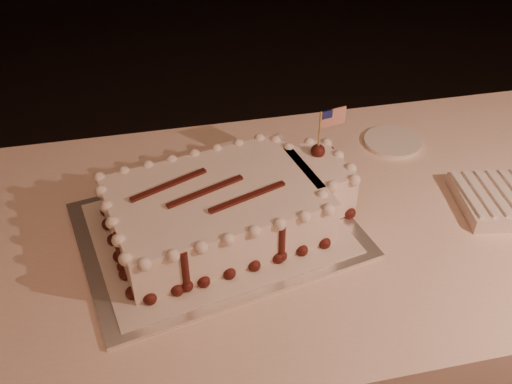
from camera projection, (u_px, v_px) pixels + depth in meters
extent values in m
cube|color=#F9D6C1|center=(315.00, 327.00, 1.43)|extent=(2.40, 0.80, 0.75)
cube|color=white|center=(217.00, 230.00, 1.15)|extent=(0.60, 0.50, 0.01)
cube|color=silver|center=(217.00, 228.00, 1.15)|extent=(0.54, 0.45, 0.00)
cube|color=white|center=(216.00, 209.00, 1.12)|extent=(0.45, 0.34, 0.10)
cube|color=white|center=(319.00, 181.00, 1.19)|extent=(0.12, 0.17, 0.10)
sphere|color=#4E1913|center=(150.00, 298.00, 0.99)|extent=(0.02, 0.02, 0.02)
sphere|color=#4E1913|center=(177.00, 290.00, 1.01)|extent=(0.02, 0.02, 0.02)
sphere|color=#4E1913|center=(204.00, 281.00, 1.02)|extent=(0.02, 0.02, 0.02)
sphere|color=#4E1913|center=(229.00, 273.00, 1.04)|extent=(0.02, 0.02, 0.02)
sphere|color=#4E1913|center=(254.00, 265.00, 1.05)|extent=(0.02, 0.02, 0.02)
sphere|color=#4E1913|center=(278.00, 258.00, 1.07)|extent=(0.02, 0.02, 0.02)
sphere|color=#4E1913|center=(302.00, 250.00, 1.08)|extent=(0.02, 0.02, 0.02)
sphere|color=#4E1913|center=(325.00, 243.00, 1.10)|extent=(0.02, 0.02, 0.02)
sphere|color=#4E1913|center=(319.00, 229.00, 1.13)|extent=(0.02, 0.02, 0.02)
sphere|color=#4E1913|center=(329.00, 219.00, 1.15)|extent=(0.02, 0.02, 0.02)
sphere|color=#4E1913|center=(350.00, 213.00, 1.17)|extent=(0.02, 0.02, 0.02)
sphere|color=#4E1913|center=(346.00, 201.00, 1.20)|extent=(0.02, 0.02, 0.02)
sphere|color=#4E1913|center=(335.00, 188.00, 1.24)|extent=(0.02, 0.02, 0.02)
sphere|color=#4E1913|center=(323.00, 175.00, 1.27)|extent=(0.02, 0.02, 0.02)
sphere|color=#4E1913|center=(307.00, 175.00, 1.27)|extent=(0.02, 0.02, 0.02)
sphere|color=#4E1913|center=(287.00, 180.00, 1.26)|extent=(0.02, 0.02, 0.02)
sphere|color=#4E1913|center=(275.00, 172.00, 1.28)|extent=(0.02, 0.02, 0.02)
sphere|color=#4E1913|center=(259.00, 170.00, 1.28)|extent=(0.02, 0.02, 0.02)
sphere|color=#4E1913|center=(239.00, 176.00, 1.27)|extent=(0.02, 0.02, 0.02)
sphere|color=#4E1913|center=(218.00, 181.00, 1.25)|extent=(0.02, 0.02, 0.02)
sphere|color=#4E1913|center=(197.00, 187.00, 1.24)|extent=(0.02, 0.02, 0.02)
sphere|color=#4E1913|center=(175.00, 192.00, 1.22)|extent=(0.02, 0.02, 0.02)
sphere|color=#4E1913|center=(153.00, 198.00, 1.21)|extent=(0.02, 0.02, 0.02)
sphere|color=#4E1913|center=(130.00, 204.00, 1.19)|extent=(0.02, 0.02, 0.02)
sphere|color=#4E1913|center=(106.00, 211.00, 1.18)|extent=(0.02, 0.02, 0.02)
sphere|color=#4E1913|center=(108.00, 224.00, 1.14)|extent=(0.02, 0.02, 0.02)
sphere|color=#4E1913|center=(113.00, 240.00, 1.11)|extent=(0.02, 0.02, 0.02)
sphere|color=#4E1913|center=(119.00, 256.00, 1.07)|extent=(0.02, 0.02, 0.02)
sphere|color=#4E1913|center=(126.00, 274.00, 1.04)|extent=(0.02, 0.02, 0.02)
sphere|color=#4E1913|center=(132.00, 293.00, 1.00)|extent=(0.02, 0.02, 0.02)
sphere|color=white|center=(144.00, 264.00, 0.94)|extent=(0.02, 0.02, 0.02)
sphere|color=white|center=(173.00, 256.00, 0.95)|extent=(0.02, 0.02, 0.02)
sphere|color=white|center=(201.00, 248.00, 0.97)|extent=(0.02, 0.02, 0.02)
sphere|color=white|center=(228.00, 239.00, 0.98)|extent=(0.02, 0.02, 0.02)
sphere|color=white|center=(254.00, 232.00, 1.00)|extent=(0.02, 0.02, 0.02)
sphere|color=white|center=(279.00, 224.00, 1.02)|extent=(0.02, 0.02, 0.02)
sphere|color=white|center=(304.00, 217.00, 1.03)|extent=(0.02, 0.02, 0.02)
sphere|color=white|center=(328.00, 210.00, 1.05)|extent=(0.02, 0.02, 0.02)
sphere|color=white|center=(322.00, 196.00, 1.08)|extent=(0.02, 0.02, 0.02)
sphere|color=white|center=(332.00, 187.00, 1.10)|extent=(0.02, 0.02, 0.02)
sphere|color=white|center=(354.00, 180.00, 1.12)|extent=(0.02, 0.02, 0.02)
sphere|color=white|center=(351.00, 169.00, 1.15)|extent=(0.02, 0.02, 0.02)
sphere|color=white|center=(338.00, 156.00, 1.18)|extent=(0.02, 0.02, 0.02)
sphere|color=white|center=(326.00, 144.00, 1.22)|extent=(0.02, 0.02, 0.02)
sphere|color=white|center=(309.00, 143.00, 1.22)|extent=(0.02, 0.02, 0.02)
sphere|color=white|center=(289.00, 148.00, 1.20)|extent=(0.02, 0.02, 0.02)
sphere|color=white|center=(276.00, 141.00, 1.23)|extent=(0.02, 0.02, 0.02)
sphere|color=white|center=(259.00, 139.00, 1.23)|extent=(0.02, 0.02, 0.02)
sphere|color=white|center=(238.00, 144.00, 1.22)|extent=(0.02, 0.02, 0.02)
sphere|color=white|center=(217.00, 150.00, 1.20)|extent=(0.02, 0.02, 0.02)
sphere|color=white|center=(194.00, 155.00, 1.19)|extent=(0.02, 0.02, 0.02)
sphere|color=white|center=(171.00, 160.00, 1.17)|extent=(0.02, 0.02, 0.02)
sphere|color=white|center=(148.00, 166.00, 1.15)|extent=(0.02, 0.02, 0.02)
sphere|color=white|center=(124.00, 172.00, 1.14)|extent=(0.02, 0.02, 0.02)
sphere|color=white|center=(99.00, 178.00, 1.12)|extent=(0.02, 0.02, 0.02)
sphere|color=white|center=(101.00, 191.00, 1.09)|extent=(0.02, 0.02, 0.02)
sphere|color=white|center=(106.00, 207.00, 1.05)|extent=(0.02, 0.02, 0.02)
sphere|color=white|center=(112.00, 223.00, 1.02)|extent=(0.02, 0.02, 0.02)
sphere|color=white|center=(119.00, 240.00, 0.98)|extent=(0.02, 0.02, 0.02)
sphere|color=white|center=(125.00, 259.00, 0.95)|extent=(0.02, 0.02, 0.02)
cylinder|color=#4E1913|center=(185.00, 271.00, 0.99)|extent=(0.01, 0.01, 0.09)
sphere|color=#4E1913|center=(187.00, 286.00, 1.01)|extent=(0.02, 0.02, 0.02)
cylinder|color=#4E1913|center=(282.00, 241.00, 1.05)|extent=(0.01, 0.01, 0.09)
sphere|color=#4E1913|center=(281.00, 256.00, 1.07)|extent=(0.02, 0.02, 0.02)
cylinder|color=#4E1913|center=(328.00, 205.00, 1.13)|extent=(0.01, 0.01, 0.09)
sphere|color=#4E1913|center=(326.00, 219.00, 1.15)|extent=(0.02, 0.02, 0.02)
cylinder|color=#4E1913|center=(329.00, 165.00, 1.23)|extent=(0.01, 0.01, 0.09)
sphere|color=#4E1913|center=(328.00, 179.00, 1.26)|extent=(0.02, 0.02, 0.02)
cylinder|color=#4E1913|center=(272.00, 153.00, 1.27)|extent=(0.01, 0.01, 0.09)
sphere|color=#4E1913|center=(271.00, 167.00, 1.29)|extent=(0.02, 0.02, 0.02)
cylinder|color=#4E1913|center=(193.00, 173.00, 1.21)|extent=(0.01, 0.01, 0.09)
sphere|color=#4E1913|center=(194.00, 187.00, 1.23)|extent=(0.02, 0.02, 0.02)
cylinder|color=#4E1913|center=(106.00, 195.00, 1.15)|extent=(0.01, 0.01, 0.09)
sphere|color=#4E1913|center=(109.00, 209.00, 1.18)|extent=(0.02, 0.02, 0.02)
cylinder|color=#4E1913|center=(120.00, 252.00, 1.02)|extent=(0.01, 0.01, 0.09)
sphere|color=#4E1913|center=(123.00, 266.00, 1.05)|extent=(0.02, 0.02, 0.02)
cube|color=#4E1913|center=(169.00, 185.00, 1.09)|extent=(0.15, 0.08, 0.01)
cube|color=#4E1913|center=(206.00, 191.00, 1.08)|extent=(0.15, 0.07, 0.01)
cube|color=#4E1913|center=(248.00, 197.00, 1.07)|extent=(0.16, 0.07, 0.01)
sphere|color=#4E1913|center=(318.00, 151.00, 1.18)|extent=(0.03, 0.03, 0.03)
cylinder|color=tan|center=(319.00, 136.00, 1.16)|extent=(0.00, 0.00, 0.11)
cube|color=#BF3C1B|center=(333.00, 117.00, 1.14)|extent=(0.05, 0.01, 0.04)
cube|color=navy|center=(327.00, 114.00, 1.13)|extent=(0.02, 0.01, 0.02)
cube|color=white|center=(467.00, 194.00, 1.19)|extent=(0.02, 0.15, 0.01)
cube|color=white|center=(480.00, 193.00, 1.19)|extent=(0.02, 0.15, 0.01)
cube|color=white|center=(492.00, 193.00, 1.19)|extent=(0.02, 0.15, 0.01)
cube|color=white|center=(505.00, 192.00, 1.19)|extent=(0.02, 0.15, 0.01)
cylinder|color=white|center=(393.00, 142.00, 1.40)|extent=(0.14, 0.14, 0.01)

